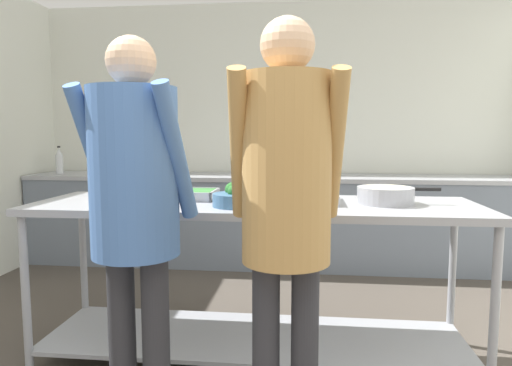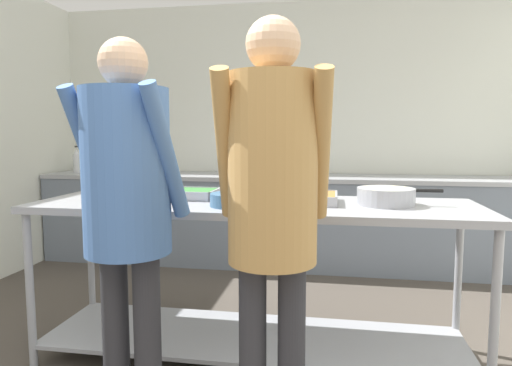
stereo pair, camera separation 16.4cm
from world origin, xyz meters
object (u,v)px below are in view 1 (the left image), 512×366
broccoli_bowl (236,198)px  water_bottle (59,161)px  plate_stack (113,196)px  guest_serving_left (286,190)px  serving_tray_roast (303,198)px  guest_serving_right (135,192)px  sauce_pan (386,195)px  serving_tray_vegetables (180,195)px

broccoli_bowl → water_bottle: water_bottle is taller
plate_stack → guest_serving_left: guest_serving_left is taller
plate_stack → water_bottle: size_ratio=0.86×
water_bottle → serving_tray_roast: bearing=-36.7°
guest_serving_left → serving_tray_roast: bearing=85.6°
broccoli_bowl → guest_serving_right: bearing=-125.2°
plate_stack → serving_tray_roast: 1.11m
plate_stack → sauce_pan: sauce_pan is taller
sauce_pan → guest_serving_left: size_ratio=0.26×
guest_serving_left → plate_stack: bearing=143.9°
sauce_pan → guest_serving_right: guest_serving_right is taller
serving_tray_vegetables → broccoli_bowl: 0.45m
serving_tray_vegetables → guest_serving_right: 0.77m
sauce_pan → guest_serving_left: (-0.51, -0.79, 0.11)m
guest_serving_left → water_bottle: guest_serving_left is taller
guest_serving_right → sauce_pan: bearing=30.7°
broccoli_bowl → water_bottle: bearing=136.3°
plate_stack → broccoli_bowl: 0.77m
water_bottle → guest_serving_right: bearing=-55.0°
serving_tray_roast → water_bottle: 3.15m
guest_serving_left → guest_serving_right: guest_serving_left is taller
plate_stack → guest_serving_right: size_ratio=0.14×
serving_tray_vegetables → water_bottle: water_bottle is taller
serving_tray_roast → guest_serving_left: (-0.06, -0.80, 0.14)m
serving_tray_vegetables → serving_tray_roast: same height
guest_serving_left → guest_serving_right: bearing=171.4°
serving_tray_roast → sauce_pan: size_ratio=0.86×
serving_tray_roast → water_bottle: (-2.52, 1.88, 0.08)m
guest_serving_right → guest_serving_left: bearing=-8.6°
plate_stack → serving_tray_vegetables: size_ratio=0.56×
serving_tray_vegetables → guest_serving_right: (0.02, -0.76, 0.11)m
serving_tray_roast → sauce_pan: sauce_pan is taller
sauce_pan → guest_serving_right: (-1.17, -0.69, 0.08)m
broccoli_bowl → water_bottle: size_ratio=0.89×
broccoli_bowl → serving_tray_roast: (0.35, 0.19, -0.02)m
serving_tray_vegetables → sauce_pan: 1.19m
broccoli_bowl → sauce_pan: (0.81, 0.18, 0.01)m
serving_tray_vegetables → plate_stack: bearing=-165.5°
serving_tray_vegetables → broccoli_bowl: broccoli_bowl is taller
serving_tray_vegetables → guest_serving_left: (0.67, -0.86, 0.14)m
broccoli_bowl → serving_tray_vegetables: bearing=146.7°
serving_tray_roast → guest_serving_left: bearing=-94.4°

